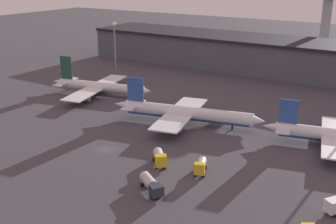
{
  "coord_description": "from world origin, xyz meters",
  "views": [
    {
      "loc": [
        66.16,
        -73.81,
        43.46
      ],
      "look_at": [
        6.89,
        18.61,
        6.0
      ],
      "focal_mm": 45.0,
      "sensor_mm": 36.0,
      "label": 1
    }
  ],
  "objects_px": {
    "service_vehicle_0": "(159,158)",
    "control_tower": "(326,17)",
    "airplane_1": "(185,113)",
    "service_vehicle_3": "(151,184)",
    "service_vehicle_1": "(201,166)",
    "airplane_0": "(99,87)"
  },
  "relations": [
    {
      "from": "airplane_0",
      "to": "service_vehicle_3",
      "type": "xyz_separation_m",
      "value": [
        56.23,
        -47.87,
        -1.22
      ]
    },
    {
      "from": "service_vehicle_0",
      "to": "service_vehicle_3",
      "type": "height_order",
      "value": "service_vehicle_0"
    },
    {
      "from": "service_vehicle_0",
      "to": "service_vehicle_1",
      "type": "height_order",
      "value": "service_vehicle_0"
    },
    {
      "from": "airplane_0",
      "to": "service_vehicle_1",
      "type": "distance_m",
      "value": 70.09
    },
    {
      "from": "airplane_0",
      "to": "service_vehicle_1",
      "type": "height_order",
      "value": "airplane_0"
    },
    {
      "from": "airplane_0",
      "to": "service_vehicle_1",
      "type": "xyz_separation_m",
      "value": [
        60.73,
        -34.97,
        -1.22
      ]
    },
    {
      "from": "airplane_0",
      "to": "service_vehicle_3",
      "type": "height_order",
      "value": "airplane_0"
    },
    {
      "from": "airplane_1",
      "to": "service_vehicle_0",
      "type": "height_order",
      "value": "airplane_1"
    },
    {
      "from": "airplane_0",
      "to": "control_tower",
      "type": "height_order",
      "value": "control_tower"
    },
    {
      "from": "airplane_0",
      "to": "service_vehicle_3",
      "type": "relative_size",
      "value": 5.06
    },
    {
      "from": "service_vehicle_0",
      "to": "service_vehicle_1",
      "type": "relative_size",
      "value": 1.06
    },
    {
      "from": "service_vehicle_1",
      "to": "service_vehicle_3",
      "type": "distance_m",
      "value": 13.66
    },
    {
      "from": "airplane_1",
      "to": "service_vehicle_0",
      "type": "relative_size",
      "value": 7.11
    },
    {
      "from": "airplane_1",
      "to": "control_tower",
      "type": "bearing_deg",
      "value": 70.38
    },
    {
      "from": "service_vehicle_0",
      "to": "service_vehicle_3",
      "type": "xyz_separation_m",
      "value": [
        5.54,
        -11.36,
        -0.13
      ]
    },
    {
      "from": "airplane_1",
      "to": "service_vehicle_3",
      "type": "height_order",
      "value": "airplane_1"
    },
    {
      "from": "airplane_1",
      "to": "service_vehicle_1",
      "type": "height_order",
      "value": "airplane_1"
    },
    {
      "from": "service_vehicle_3",
      "to": "service_vehicle_0",
      "type": "bearing_deg",
      "value": 149.33
    },
    {
      "from": "service_vehicle_0",
      "to": "control_tower",
      "type": "height_order",
      "value": "control_tower"
    },
    {
      "from": "service_vehicle_1",
      "to": "service_vehicle_3",
      "type": "bearing_deg",
      "value": -40.47
    },
    {
      "from": "airplane_0",
      "to": "control_tower",
      "type": "xyz_separation_m",
      "value": [
        54.26,
        100.14,
        19.13
      ]
    },
    {
      "from": "service_vehicle_1",
      "to": "airplane_0",
      "type": "bearing_deg",
      "value": -141.16
    }
  ]
}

